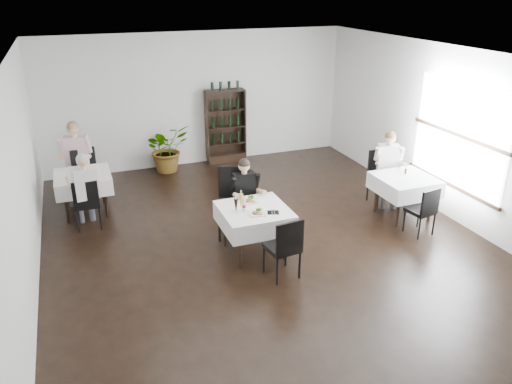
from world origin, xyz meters
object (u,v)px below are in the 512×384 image
at_px(wine_shelf, 226,127).
at_px(main_table, 254,217).
at_px(potted_tree, 167,148).
at_px(diner_main, 246,192).

relative_size(wine_shelf, main_table, 1.70).
distance_m(potted_tree, diner_main, 3.57).
bearing_deg(diner_main, main_table, -98.63).
relative_size(potted_tree, diner_main, 0.80).
distance_m(wine_shelf, potted_tree, 1.48).
relative_size(wine_shelf, diner_main, 1.31).
height_order(wine_shelf, potted_tree, wine_shelf).
bearing_deg(diner_main, potted_tree, 100.31).
xyz_separation_m(main_table, potted_tree, (-0.54, 4.17, -0.09)).
distance_m(wine_shelf, diner_main, 3.73).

